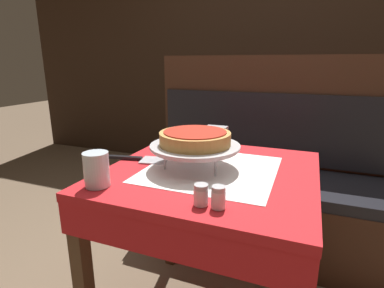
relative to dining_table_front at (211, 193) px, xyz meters
The scene contains 12 objects.
dining_table_front is the anchor object (origin of this frame).
dining_table_rear 1.61m from the dining_table_front, 86.17° to the left, with size 0.69×0.69×0.74m.
booth_bench 0.81m from the dining_table_front, 82.96° to the left, with size 1.47×0.53×1.16m.
back_wall_panel 2.17m from the dining_table_front, 90.00° to the left, with size 6.00×0.04×2.40m, color black.
pizza_pan_stand 0.19m from the dining_table_front, behind, with size 0.33×0.33×0.09m.
deep_dish_pizza 0.22m from the dining_table_front, behind, with size 0.26×0.26×0.05m.
pizza_server 0.33m from the dining_table_front, behind, with size 0.27×0.11×0.01m.
water_glass_near 0.43m from the dining_table_front, 135.53° to the right, with size 0.08×0.08×0.11m.
salt_shaker 0.32m from the dining_table_front, 77.56° to the right, with size 0.04×0.04×0.06m.
pepper_shaker 0.33m from the dining_table_front, 68.44° to the right, with size 0.04×0.04×0.06m.
napkin_holder 0.37m from the dining_table_front, 103.86° to the left, with size 0.10×0.05×0.09m.
condiment_caddy 1.71m from the dining_table_front, 87.23° to the left, with size 0.11×0.11×0.16m.
Camera 1 is at (0.32, -1.00, 1.11)m, focal length 28.00 mm.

